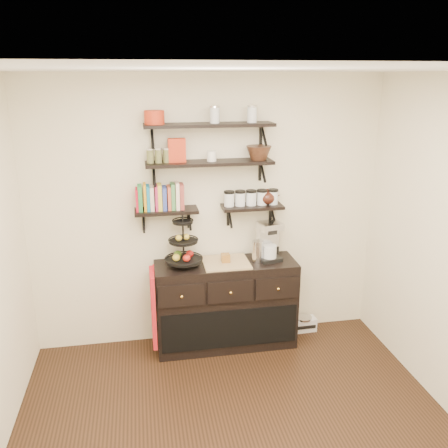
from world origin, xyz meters
TOP-DOWN VIEW (x-y plane):
  - ceiling at (0.00, 0.00)m, footprint 3.50×3.50m
  - back_wall at (0.00, 1.75)m, footprint 3.50×0.02m
  - shelf_top at (0.00, 1.62)m, footprint 1.20×0.27m
  - shelf_mid at (0.00, 1.62)m, footprint 1.20×0.27m
  - shelf_low_left at (-0.42, 1.63)m, footprint 0.60×0.25m
  - shelf_low_right at (0.42, 1.63)m, footprint 0.60×0.25m
  - cookbooks at (-0.47, 1.63)m, footprint 0.43×0.15m
  - glass_canisters at (0.41, 1.63)m, footprint 0.54×0.10m
  - sideboard at (0.14, 1.51)m, footprint 1.40×0.50m
  - fruit_stand at (-0.27, 1.52)m, footprint 0.36×0.36m
  - candle at (0.13, 1.51)m, footprint 0.08×0.08m
  - coffee_maker at (0.58, 1.54)m, footprint 0.25×0.25m
  - thermal_carafe at (0.45, 1.49)m, footprint 0.11×0.11m
  - apron at (-0.59, 1.41)m, footprint 0.04×0.32m
  - radio at (1.02, 1.63)m, footprint 0.28×0.19m
  - recipe_box at (-0.30, 1.61)m, footprint 0.16×0.06m
  - walnut_bowl at (0.47, 1.61)m, footprint 0.24×0.24m
  - ramekins at (0.02, 1.61)m, footprint 0.09×0.09m
  - teapot at (0.57, 1.63)m, footprint 0.24×0.20m
  - red_pot at (-0.50, 1.61)m, footprint 0.18×0.18m

SIDE VIEW (x-z plane):
  - radio at x=1.02m, z-range 0.00..0.16m
  - sideboard at x=0.14m, z-range -0.01..0.91m
  - apron at x=-0.59m, z-range 0.16..0.90m
  - candle at x=0.13m, z-range 0.92..1.00m
  - thermal_carafe at x=0.45m, z-range 0.90..1.12m
  - fruit_stand at x=-0.27m, z-range 0.82..1.35m
  - coffee_maker at x=0.58m, z-range 0.89..1.29m
  - back_wall at x=0.00m, z-range 0.00..2.70m
  - shelf_low_left at x=-0.42m, z-range 1.31..1.54m
  - shelf_low_right at x=0.42m, z-range 1.31..1.54m
  - glass_canisters at x=0.41m, z-range 1.45..1.58m
  - teapot at x=0.57m, z-range 1.45..1.61m
  - cookbooks at x=-0.47m, z-range 1.44..1.70m
  - shelf_mid at x=0.00m, z-range 1.77..2.00m
  - ramekins at x=0.02m, z-range 1.90..2.00m
  - walnut_bowl at x=0.47m, z-range 1.90..2.03m
  - recipe_box at x=-0.30m, z-range 1.90..2.12m
  - shelf_top at x=0.00m, z-range 2.12..2.35m
  - red_pot at x=-0.50m, z-range 2.25..2.37m
  - ceiling at x=0.00m, z-range 2.69..2.71m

